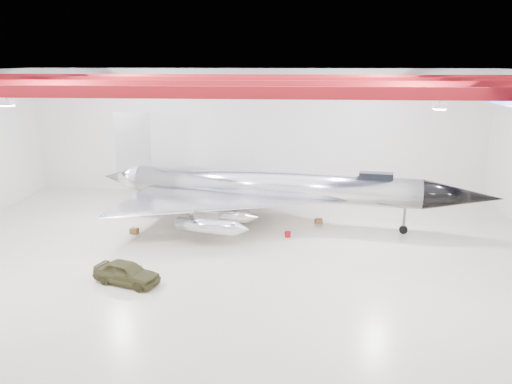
# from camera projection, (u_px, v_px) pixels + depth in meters

# --- Properties ---
(floor) EXTENTS (40.00, 40.00, 0.00)m
(floor) POSITION_uv_depth(u_px,v_px,m) (235.00, 253.00, 31.06)
(floor) COLOR beige
(floor) RESTS_ON ground
(wall_back) EXTENTS (40.00, 0.00, 40.00)m
(wall_back) POSITION_uv_depth(u_px,v_px,m) (256.00, 132.00, 44.11)
(wall_back) COLOR silver
(wall_back) RESTS_ON floor
(ceiling) EXTENTS (40.00, 40.00, 0.00)m
(ceiling) POSITION_uv_depth(u_px,v_px,m) (233.00, 72.00, 28.26)
(ceiling) COLOR #0A0F38
(ceiling) RESTS_ON wall_back
(ceiling_structure) EXTENTS (39.50, 29.50, 1.08)m
(ceiling_structure) POSITION_uv_depth(u_px,v_px,m) (233.00, 84.00, 28.43)
(ceiling_structure) COLOR maroon
(ceiling_structure) RESTS_ON ceiling
(jet_aircraft) EXTENTS (28.87, 18.71, 7.89)m
(jet_aircraft) POSITION_uv_depth(u_px,v_px,m) (272.00, 190.00, 36.02)
(jet_aircraft) COLOR silver
(jet_aircraft) RESTS_ON floor
(jeep) EXTENTS (3.99, 2.57, 1.26)m
(jeep) POSITION_uv_depth(u_px,v_px,m) (127.00, 273.00, 26.70)
(jeep) COLOR #3D3B1E
(jeep) RESTS_ON floor
(crate_ply) EXTENTS (0.63, 0.55, 0.38)m
(crate_ply) POSITION_uv_depth(u_px,v_px,m) (134.00, 231.00, 34.58)
(crate_ply) COLOR olive
(crate_ply) RESTS_ON floor
(toolbox_red) EXTENTS (0.51, 0.46, 0.30)m
(toolbox_red) POSITION_uv_depth(u_px,v_px,m) (219.00, 210.00, 39.55)
(toolbox_red) COLOR maroon
(toolbox_red) RESTS_ON floor
(engine_drum) EXTENTS (0.57, 0.57, 0.40)m
(engine_drum) POSITION_uv_depth(u_px,v_px,m) (227.00, 225.00, 35.85)
(engine_drum) COLOR #59595B
(engine_drum) RESTS_ON floor
(parts_bin) EXTENTS (0.60, 0.53, 0.36)m
(parts_bin) POSITION_uv_depth(u_px,v_px,m) (319.00, 221.00, 36.73)
(parts_bin) COLOR olive
(parts_bin) RESTS_ON floor
(crate_small) EXTENTS (0.49, 0.42, 0.30)m
(crate_small) POSITION_uv_depth(u_px,v_px,m) (144.00, 211.00, 39.31)
(crate_small) COLOR #59595B
(crate_small) RESTS_ON floor
(tool_chest) EXTENTS (0.46, 0.46, 0.37)m
(tool_chest) POSITION_uv_depth(u_px,v_px,m) (288.00, 234.00, 33.93)
(tool_chest) COLOR maroon
(tool_chest) RESTS_ON floor
(oil_barrel) EXTENTS (0.71, 0.63, 0.41)m
(oil_barrel) POSITION_uv_depth(u_px,v_px,m) (193.00, 222.00, 36.54)
(oil_barrel) COLOR olive
(oil_barrel) RESTS_ON floor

